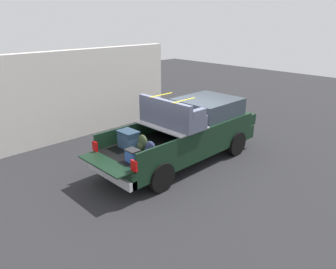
# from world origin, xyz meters

# --- Properties ---
(ground_plane) EXTENTS (40.00, 40.00, 0.00)m
(ground_plane) POSITION_xyz_m (0.00, 0.00, 0.00)
(ground_plane) COLOR #262628
(pickup_truck) EXTENTS (6.05, 2.10, 2.23)m
(pickup_truck) POSITION_xyz_m (0.37, 0.00, 0.98)
(pickup_truck) COLOR black
(pickup_truck) RESTS_ON ground_plane
(building_facade) EXTENTS (8.35, 0.36, 3.34)m
(building_facade) POSITION_xyz_m (-0.96, 4.55, 1.67)
(building_facade) COLOR silver
(building_facade) RESTS_ON ground_plane
(trash_can) EXTENTS (0.60, 0.60, 0.98)m
(trash_can) POSITION_xyz_m (2.76, 2.90, 0.50)
(trash_can) COLOR #3F4C66
(trash_can) RESTS_ON ground_plane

